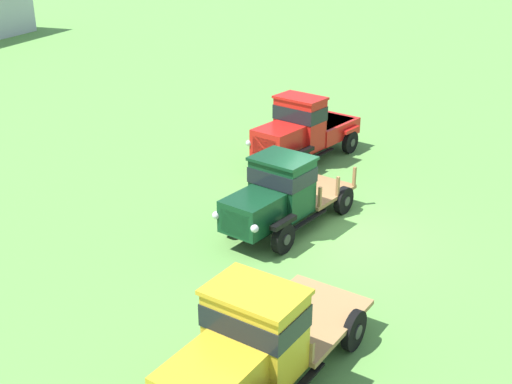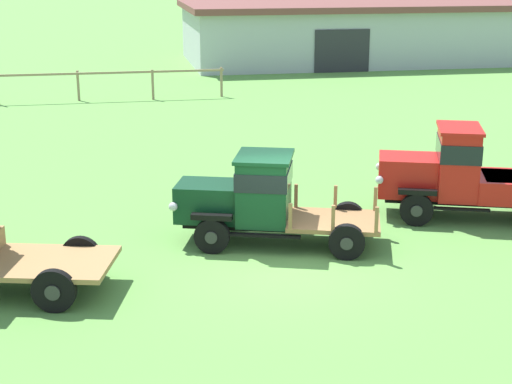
# 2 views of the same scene
# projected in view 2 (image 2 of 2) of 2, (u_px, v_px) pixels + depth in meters

# --- Properties ---
(ground_plane) EXTENTS (240.00, 240.00, 0.00)m
(ground_plane) POSITION_uv_depth(u_px,v_px,m) (283.00, 262.00, 16.76)
(ground_plane) COLOR #5B9342
(farm_shed) EXTENTS (23.65, 10.56, 3.62)m
(farm_shed) POSITION_uv_depth(u_px,v_px,m) (373.00, 31.00, 49.39)
(farm_shed) COLOR #B2B7BC
(farm_shed) RESTS_ON ground
(paddock_fence) EXTENTS (16.90, 0.54, 1.38)m
(paddock_fence) POSITION_uv_depth(u_px,v_px,m) (38.00, 81.00, 34.97)
(paddock_fence) COLOR #997F60
(paddock_fence) RESTS_ON ground
(vintage_truck_second_in_line) EXTENTS (4.87, 2.90, 2.06)m
(vintage_truck_second_in_line) POSITION_uv_depth(u_px,v_px,m) (257.00, 198.00, 17.66)
(vintage_truck_second_in_line) COLOR black
(vintage_truck_second_in_line) RESTS_ON ground
(vintage_truck_midrow_center) EXTENTS (4.88, 3.09, 2.30)m
(vintage_truck_midrow_center) POSITION_uv_depth(u_px,v_px,m) (465.00, 175.00, 19.42)
(vintage_truck_midrow_center) COLOR black
(vintage_truck_midrow_center) RESTS_ON ground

